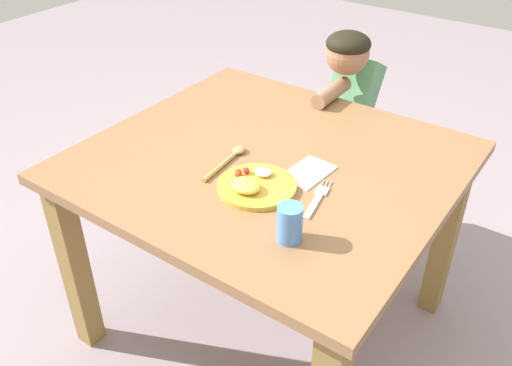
% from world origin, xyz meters
% --- Properties ---
extents(ground_plane, '(8.00, 8.00, 0.00)m').
position_xyz_m(ground_plane, '(0.00, 0.00, 0.00)').
color(ground_plane, gray).
extents(dining_table, '(1.08, 0.99, 0.71)m').
position_xyz_m(dining_table, '(0.00, 0.00, 0.60)').
color(dining_table, olive).
rests_on(dining_table, ground_plane).
extents(plate, '(0.22, 0.22, 0.04)m').
position_xyz_m(plate, '(0.06, -0.16, 0.73)').
color(plate, gold).
rests_on(plate, dining_table).
extents(fork, '(0.06, 0.19, 0.01)m').
position_xyz_m(fork, '(0.23, -0.11, 0.72)').
color(fork, silver).
rests_on(fork, dining_table).
extents(spoon, '(0.05, 0.22, 0.02)m').
position_xyz_m(spoon, '(-0.08, -0.08, 0.72)').
color(spoon, tan).
rests_on(spoon, dining_table).
extents(drinking_cup, '(0.06, 0.06, 0.10)m').
position_xyz_m(drinking_cup, '(0.26, -0.29, 0.76)').
color(drinking_cup, '#528AE0').
rests_on(drinking_cup, dining_table).
extents(person, '(0.16, 0.41, 0.94)m').
position_xyz_m(person, '(-0.04, 0.65, 0.53)').
color(person, '#48545D').
rests_on(person, ground_plane).
extents(napkin, '(0.11, 0.17, 0.00)m').
position_xyz_m(napkin, '(0.14, -0.01, 0.72)').
color(napkin, white).
rests_on(napkin, dining_table).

